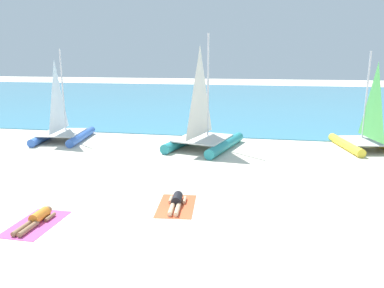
# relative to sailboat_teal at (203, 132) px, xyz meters

# --- Properties ---
(ground_plane) EXTENTS (120.00, 120.00, 0.00)m
(ground_plane) POSITION_rel_sailboat_teal_xyz_m (0.25, -0.00, -0.84)
(ground_plane) COLOR beige
(ocean_water) EXTENTS (120.00, 40.00, 0.05)m
(ocean_water) POSITION_rel_sailboat_teal_xyz_m (0.25, 22.69, -0.81)
(ocean_water) COLOR teal
(ocean_water) RESTS_ON ground
(sailboat_teal) EXTENTS (3.69, 4.83, 5.61)m
(sailboat_teal) POSITION_rel_sailboat_teal_xyz_m (0.00, 0.00, 0.00)
(sailboat_teal) COLOR teal
(sailboat_teal) RESTS_ON ground
(sailboat_blue) EXTENTS (2.94, 4.07, 4.89)m
(sailboat_blue) POSITION_rel_sailboat_teal_xyz_m (-7.83, 0.26, -0.11)
(sailboat_blue) COLOR blue
(sailboat_blue) RESTS_ON ground
(sailboat_yellow) EXTENTS (3.00, 4.03, 4.76)m
(sailboat_yellow) POSITION_rel_sailboat_teal_xyz_m (7.95, 1.30, -0.13)
(sailboat_yellow) COLOR yellow
(sailboat_yellow) RESTS_ON ground
(towel_left) EXTENTS (1.12, 1.91, 0.01)m
(towel_left) POSITION_rel_sailboat_teal_xyz_m (-3.10, -9.57, -0.83)
(towel_left) COLOR #D84C99
(towel_left) RESTS_ON ground
(sunbather_left) EXTENTS (0.54, 1.56, 0.30)m
(sunbather_left) POSITION_rel_sailboat_teal_xyz_m (-3.10, -9.50, -0.70)
(sunbather_left) COLOR orange
(sunbather_left) RESTS_ON towel_left
(towel_right) EXTENTS (1.30, 2.01, 0.01)m
(towel_right) POSITION_rel_sailboat_teal_xyz_m (0.40, -7.60, -0.83)
(towel_right) COLOR #EA5933
(towel_right) RESTS_ON ground
(sunbather_right) EXTENTS (0.59, 1.57, 0.30)m
(sunbather_right) POSITION_rel_sailboat_teal_xyz_m (0.39, -7.53, -0.70)
(sunbather_right) COLOR black
(sunbather_right) RESTS_ON towel_right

